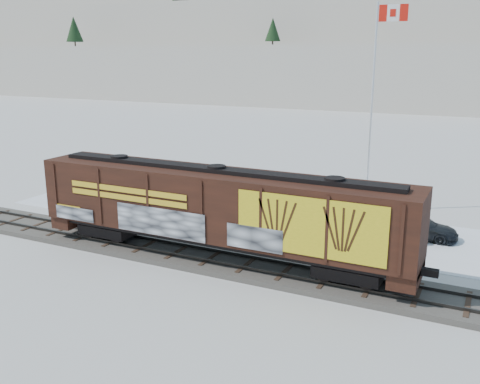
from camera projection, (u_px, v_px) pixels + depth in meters
The scene contains 9 objects.
ground at pixel (248, 269), 26.29m from camera, with size 500.00×500.00×0.00m, color white.
rail_track at pixel (248, 266), 26.26m from camera, with size 50.00×3.40×0.43m.
parking_strip at pixel (300, 226), 32.81m from camera, with size 40.00×8.00×0.03m, color white.
hillside at pixel (469, 38), 144.22m from camera, with size 360.00×110.00×93.00m.
hopper_railcar at pixel (217, 207), 26.28m from camera, with size 19.58×3.06×4.49m.
flagpole at pixel (371, 136), 34.76m from camera, with size 2.30×0.90×13.38m.
car_silver at pixel (265, 213), 33.14m from camera, with size 1.57×3.89×1.33m, color silver.
car_white at pixel (373, 225), 30.11m from camera, with size 1.80×5.17×1.70m, color silver.
car_dark at pixel (418, 226), 30.61m from camera, with size 1.78×4.37×1.27m, color black.
Camera 1 is at (10.43, -22.18, 10.24)m, focal length 40.00 mm.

